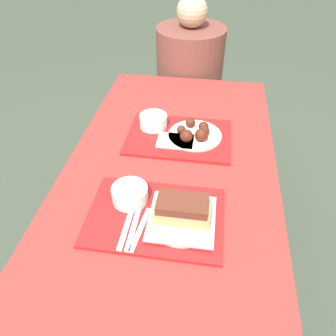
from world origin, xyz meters
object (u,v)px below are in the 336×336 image
(wings_plate_far, at_px, (195,133))
(tray_far, at_px, (179,137))
(bowl_coleslaw_far, at_px, (153,120))
(person_seated_across, at_px, (190,67))
(brisket_sandwich_plate, at_px, (182,213))
(bowl_coleslaw_near, at_px, (130,193))
(tray_near, at_px, (155,217))

(wings_plate_far, bearing_deg, tray_far, -178.36)
(bowl_coleslaw_far, xyz_separation_m, person_seated_across, (0.09, 0.73, -0.07))
(tray_far, distance_m, wings_plate_far, 0.07)
(tray_far, relative_size, wings_plate_far, 1.94)
(brisket_sandwich_plate, distance_m, bowl_coleslaw_far, 0.53)
(bowl_coleslaw_near, bearing_deg, bowl_coleslaw_far, 90.38)
(wings_plate_far, relative_size, person_seated_across, 0.33)
(bowl_coleslaw_near, distance_m, bowl_coleslaw_far, 0.44)
(brisket_sandwich_plate, distance_m, person_seated_across, 1.24)
(brisket_sandwich_plate, bearing_deg, wings_plate_far, 89.78)
(tray_far, relative_size, brisket_sandwich_plate, 2.08)
(tray_far, height_order, wings_plate_far, wings_plate_far)
(bowl_coleslaw_near, bearing_deg, tray_near, -30.55)
(tray_near, bearing_deg, bowl_coleslaw_far, 101.05)
(tray_far, height_order, bowl_coleslaw_far, bowl_coleslaw_far)
(tray_far, bearing_deg, tray_near, -92.71)
(tray_near, distance_m, bowl_coleslaw_far, 0.51)
(tray_far, height_order, bowl_coleslaw_near, bowl_coleslaw_near)
(brisket_sandwich_plate, relative_size, bowl_coleslaw_far, 1.75)
(bowl_coleslaw_near, bearing_deg, tray_far, 73.42)
(tray_near, height_order, wings_plate_far, wings_plate_far)
(tray_far, relative_size, bowl_coleslaw_near, 3.63)
(wings_plate_far, height_order, person_seated_across, person_seated_across)
(bowl_coleslaw_far, distance_m, wings_plate_far, 0.19)
(person_seated_across, bearing_deg, tray_near, -89.56)
(tray_near, distance_m, tray_far, 0.44)
(bowl_coleslaw_far, bearing_deg, tray_far, -25.05)
(brisket_sandwich_plate, relative_size, person_seated_across, 0.31)
(bowl_coleslaw_near, bearing_deg, person_seated_across, 85.87)
(tray_near, relative_size, tray_far, 1.00)
(tray_far, bearing_deg, bowl_coleslaw_near, -106.58)
(brisket_sandwich_plate, height_order, person_seated_across, person_seated_across)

